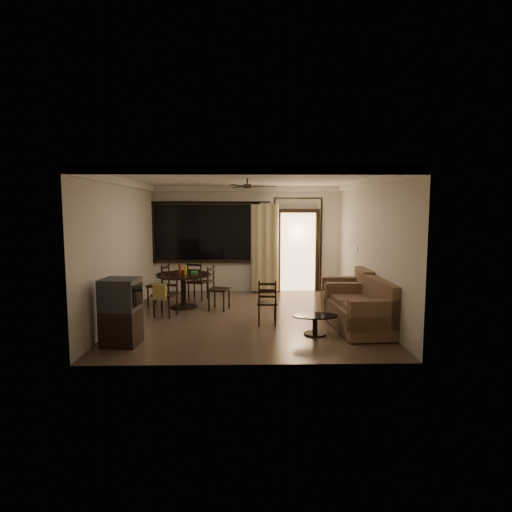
{
  "coord_description": "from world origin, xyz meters",
  "views": [
    {
      "loc": [
        -0.01,
        -8.61,
        2.2
      ],
      "look_at": [
        0.18,
        0.2,
        1.23
      ],
      "focal_mm": 30.0,
      "sensor_mm": 36.0,
      "label": 1
    }
  ],
  "objects_px": {
    "tv_cabinet": "(121,312)",
    "coffee_table": "(315,322)",
    "dining_table": "(183,281)",
    "dining_chair_north": "(198,289)",
    "dining_chair_east": "(219,297)",
    "dining_chair_south": "(165,302)",
    "side_chair": "(267,311)",
    "sofa": "(363,310)",
    "dining_chair_west": "(159,293)",
    "armchair": "(349,296)"
  },
  "relations": [
    {
      "from": "sofa",
      "to": "armchair",
      "type": "xyz_separation_m",
      "value": [
        -0.01,
        1.08,
        0.03
      ]
    },
    {
      "from": "dining_chair_south",
      "to": "coffee_table",
      "type": "height_order",
      "value": "dining_chair_south"
    },
    {
      "from": "dining_table",
      "to": "armchair",
      "type": "distance_m",
      "value": 3.63
    },
    {
      "from": "tv_cabinet",
      "to": "coffee_table",
      "type": "distance_m",
      "value": 3.28
    },
    {
      "from": "dining_chair_east",
      "to": "coffee_table",
      "type": "xyz_separation_m",
      "value": [
        1.82,
        -1.91,
        -0.05
      ]
    },
    {
      "from": "dining_table",
      "to": "coffee_table",
      "type": "distance_m",
      "value": 3.41
    },
    {
      "from": "tv_cabinet",
      "to": "side_chair",
      "type": "distance_m",
      "value": 2.72
    },
    {
      "from": "dining_chair_west",
      "to": "sofa",
      "type": "relative_size",
      "value": 0.54
    },
    {
      "from": "tv_cabinet",
      "to": "side_chair",
      "type": "xyz_separation_m",
      "value": [
        2.42,
        1.21,
        -0.29
      ]
    },
    {
      "from": "side_chair",
      "to": "coffee_table",
      "type": "bearing_deg",
      "value": 139.95
    },
    {
      "from": "coffee_table",
      "to": "dining_table",
      "type": "bearing_deg",
      "value": 140.43
    },
    {
      "from": "dining_chair_east",
      "to": "sofa",
      "type": "distance_m",
      "value": 3.19
    },
    {
      "from": "dining_chair_south",
      "to": "dining_chair_north",
      "type": "relative_size",
      "value": 1.0
    },
    {
      "from": "dining_table",
      "to": "side_chair",
      "type": "xyz_separation_m",
      "value": [
        1.81,
        -1.45,
        -0.34
      ]
    },
    {
      "from": "sofa",
      "to": "coffee_table",
      "type": "height_order",
      "value": "sofa"
    },
    {
      "from": "armchair",
      "to": "dining_table",
      "type": "bearing_deg",
      "value": 170.83
    },
    {
      "from": "side_chair",
      "to": "dining_chair_west",
      "type": "bearing_deg",
      "value": -33.98
    },
    {
      "from": "dining_chair_west",
      "to": "coffee_table",
      "type": "height_order",
      "value": "dining_chair_west"
    },
    {
      "from": "dining_chair_south",
      "to": "armchair",
      "type": "xyz_separation_m",
      "value": [
        3.8,
        0.03,
        0.09
      ]
    },
    {
      "from": "dining_chair_east",
      "to": "armchair",
      "type": "xyz_separation_m",
      "value": [
        2.74,
        -0.54,
        0.11
      ]
    },
    {
      "from": "tv_cabinet",
      "to": "coffee_table",
      "type": "bearing_deg",
      "value": 14.8
    },
    {
      "from": "dining_chair_north",
      "to": "dining_chair_west",
      "type": "bearing_deg",
      "value": 48.32
    },
    {
      "from": "dining_table",
      "to": "dining_chair_north",
      "type": "height_order",
      "value": "dining_table"
    },
    {
      "from": "dining_chair_west",
      "to": "tv_cabinet",
      "type": "bearing_deg",
      "value": 16.94
    },
    {
      "from": "dining_chair_north",
      "to": "tv_cabinet",
      "type": "bearing_deg",
      "value": 93.23
    },
    {
      "from": "dining_chair_west",
      "to": "armchair",
      "type": "height_order",
      "value": "armchair"
    },
    {
      "from": "dining_table",
      "to": "dining_chair_east",
      "type": "bearing_deg",
      "value": -17.21
    },
    {
      "from": "dining_chair_west",
      "to": "tv_cabinet",
      "type": "height_order",
      "value": "tv_cabinet"
    },
    {
      "from": "dining_table",
      "to": "tv_cabinet",
      "type": "distance_m",
      "value": 2.73
    },
    {
      "from": "dining_chair_west",
      "to": "dining_chair_east",
      "type": "relative_size",
      "value": 1.0
    },
    {
      "from": "armchair",
      "to": "coffee_table",
      "type": "height_order",
      "value": "armchair"
    },
    {
      "from": "armchair",
      "to": "coffee_table",
      "type": "relative_size",
      "value": 1.25
    },
    {
      "from": "dining_table",
      "to": "dining_chair_south",
      "type": "xyz_separation_m",
      "value": [
        -0.25,
        -0.82,
        -0.29
      ]
    },
    {
      "from": "side_chair",
      "to": "sofa",
      "type": "bearing_deg",
      "value": 167.78
    },
    {
      "from": "dining_chair_east",
      "to": "dining_chair_south",
      "type": "distance_m",
      "value": 1.2
    },
    {
      "from": "dining_chair_east",
      "to": "armchair",
      "type": "bearing_deg",
      "value": -83.97
    },
    {
      "from": "tv_cabinet",
      "to": "side_chair",
      "type": "bearing_deg",
      "value": 32.54
    },
    {
      "from": "dining_chair_north",
      "to": "coffee_table",
      "type": "distance_m",
      "value": 3.77
    },
    {
      "from": "dining_chair_south",
      "to": "dining_chair_north",
      "type": "bearing_deg",
      "value": 90.0
    },
    {
      "from": "dining_chair_south",
      "to": "armchair",
      "type": "relative_size",
      "value": 0.95
    },
    {
      "from": "dining_chair_north",
      "to": "side_chair",
      "type": "relative_size",
      "value": 1.09
    },
    {
      "from": "dining_chair_east",
      "to": "dining_chair_south",
      "type": "height_order",
      "value": "same"
    },
    {
      "from": "sofa",
      "to": "armchair",
      "type": "relative_size",
      "value": 1.77
    },
    {
      "from": "coffee_table",
      "to": "dining_chair_north",
      "type": "bearing_deg",
      "value": 129.33
    },
    {
      "from": "dining_table",
      "to": "tv_cabinet",
      "type": "bearing_deg",
      "value": -103.01
    },
    {
      "from": "tv_cabinet",
      "to": "side_chair",
      "type": "relative_size",
      "value": 1.25
    },
    {
      "from": "sofa",
      "to": "coffee_table",
      "type": "xyz_separation_m",
      "value": [
        -0.93,
        -0.29,
        -0.13
      ]
    },
    {
      "from": "tv_cabinet",
      "to": "armchair",
      "type": "bearing_deg",
      "value": 30.3
    },
    {
      "from": "dining_chair_north",
      "to": "dining_chair_south",
      "type": "bearing_deg",
      "value": 90.0
    },
    {
      "from": "dining_chair_west",
      "to": "side_chair",
      "type": "height_order",
      "value": "dining_chair_west"
    }
  ]
}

